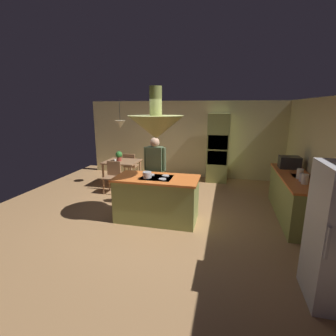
{
  "coord_description": "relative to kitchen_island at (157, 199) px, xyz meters",
  "views": [
    {
      "loc": [
        1.38,
        -4.95,
        2.35
      ],
      "look_at": [
        0.1,
        0.4,
        1.0
      ],
      "focal_mm": 26.64,
      "sensor_mm": 36.0,
      "label": 1
    }
  ],
  "objects": [
    {
      "name": "canister_tea",
      "position": [
        2.84,
        0.57,
        0.57
      ],
      "size": [
        0.12,
        0.12,
        0.21
      ],
      "primitive_type": "cylinder",
      "color": "silver",
      "rests_on": "counter_run_right"
    },
    {
      "name": "range_hood",
      "position": [
        0.0,
        0.0,
        1.52
      ],
      "size": [
        1.1,
        1.1,
        1.0
      ],
      "color": "#8C934C"
    },
    {
      "name": "pendant_light_over_table",
      "position": [
        -1.7,
        2.1,
        1.39
      ],
      "size": [
        0.32,
        0.32,
        0.82
      ],
      "color": "beige"
    },
    {
      "name": "canister_flour",
      "position": [
        2.84,
        0.21,
        0.56
      ],
      "size": [
        0.12,
        0.12,
        0.19
      ],
      "primitive_type": "cylinder",
      "color": "silver",
      "rests_on": "counter_run_right"
    },
    {
      "name": "cooking_pot_on_cooktop",
      "position": [
        -0.16,
        -0.13,
        0.55
      ],
      "size": [
        0.18,
        0.18,
        0.12
      ],
      "primitive_type": "cylinder",
      "color": "#B2B2B7",
      "rests_on": "kitchen_island"
    },
    {
      "name": "ground",
      "position": [
        0.0,
        0.2,
        -0.47
      ],
      "size": [
        8.16,
        8.16,
        0.0
      ],
      "primitive_type": "plane",
      "color": "#AD7F51"
    },
    {
      "name": "chair_by_back_wall",
      "position": [
        -1.7,
        2.76,
        0.03
      ],
      "size": [
        0.4,
        0.4,
        0.87
      ],
      "rotation": [
        0.0,
        0.0,
        3.14
      ],
      "color": "#9C6F4C",
      "rests_on": "ground"
    },
    {
      "name": "microwave_on_counter",
      "position": [
        2.84,
        1.51,
        0.61
      ],
      "size": [
        0.46,
        0.36,
        0.28
      ],
      "primitive_type": "cube",
      "color": "#232326",
      "rests_on": "counter_run_right"
    },
    {
      "name": "wall_right",
      "position": [
        3.25,
        0.6,
        0.8
      ],
      "size": [
        0.1,
        7.2,
        2.55
      ],
      "primitive_type": "cube",
      "color": "beige",
      "rests_on": "ground"
    },
    {
      "name": "chair_facing_island",
      "position": [
        -1.7,
        1.44,
        0.03
      ],
      "size": [
        0.4,
        0.4,
        0.87
      ],
      "color": "#9C6F4C",
      "rests_on": "ground"
    },
    {
      "name": "dining_table",
      "position": [
        -1.7,
        2.1,
        0.18
      ],
      "size": [
        1.0,
        0.89,
        0.76
      ],
      "color": "#9C6F4C",
      "rests_on": "ground"
    },
    {
      "name": "potted_plant_on_table",
      "position": [
        -1.77,
        2.08,
        0.45
      ],
      "size": [
        0.2,
        0.2,
        0.3
      ],
      "color": "#99382D",
      "rests_on": "dining_table"
    },
    {
      "name": "kitchen_island",
      "position": [
        0.0,
        0.0,
        0.0
      ],
      "size": [
        1.74,
        0.87,
        0.96
      ],
      "color": "#8C934C",
      "rests_on": "ground"
    },
    {
      "name": "cup_on_table",
      "position": [
        -1.82,
        1.88,
        0.33
      ],
      "size": [
        0.07,
        0.07,
        0.09
      ],
      "primitive_type": "cylinder",
      "color": "white",
      "rests_on": "dining_table"
    },
    {
      "name": "oven_tower",
      "position": [
        1.1,
        3.24,
        0.61
      ],
      "size": [
        0.66,
        0.62,
        2.17
      ],
      "color": "#8C934C",
      "rests_on": "ground"
    },
    {
      "name": "counter_run_right",
      "position": [
        2.84,
        0.8,
        0.01
      ],
      "size": [
        0.73,
        2.4,
        0.94
      ],
      "color": "#8C934C",
      "rests_on": "ground"
    },
    {
      "name": "wall_back",
      "position": [
        0.0,
        3.65,
        0.8
      ],
      "size": [
        6.8,
        0.1,
        2.55
      ],
      "primitive_type": "cube",
      "color": "beige",
      "rests_on": "ground"
    },
    {
      "name": "canister_sugar",
      "position": [
        2.84,
        0.39,
        0.54
      ],
      "size": [
        0.11,
        0.11,
        0.15
      ],
      "primitive_type": "cylinder",
      "color": "silver",
      "rests_on": "counter_run_right"
    },
    {
      "name": "person_at_island",
      "position": [
        -0.24,
        0.7,
        0.49
      ],
      "size": [
        0.53,
        0.22,
        1.67
      ],
      "color": "tan",
      "rests_on": "ground"
    }
  ]
}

